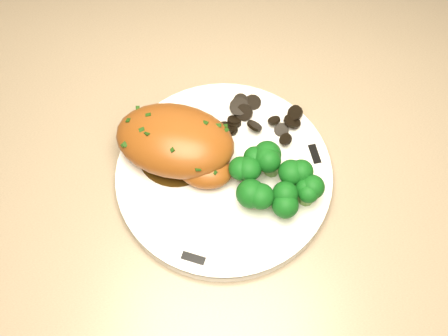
# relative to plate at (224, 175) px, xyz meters

# --- Properties ---
(plate) EXTENTS (0.27, 0.27, 0.02)m
(plate) POSITION_rel_plate_xyz_m (0.00, 0.00, 0.00)
(plate) COLOR white
(plate) RESTS_ON counter
(rim_accent_0) EXTENTS (0.02, 0.03, 0.00)m
(rim_accent_0) POSITION_rel_plate_xyz_m (0.10, 0.03, 0.01)
(rim_accent_0) COLOR black
(rim_accent_0) RESTS_ON plate
(rim_accent_1) EXTENTS (0.02, 0.02, 0.00)m
(rim_accent_1) POSITION_rel_plate_xyz_m (-0.08, 0.07, 0.01)
(rim_accent_1) COLOR black
(rim_accent_1) RESTS_ON plate
(rim_accent_2) EXTENTS (0.03, 0.01, 0.00)m
(rim_accent_2) POSITION_rel_plate_xyz_m (-0.02, -0.10, 0.01)
(rim_accent_2) COLOR black
(rim_accent_2) RESTS_ON plate
(gravy_pool) EXTENTS (0.09, 0.09, 0.00)m
(gravy_pool) POSITION_rel_plate_xyz_m (-0.06, 0.02, 0.01)
(gravy_pool) COLOR #38250A
(gravy_pool) RESTS_ON plate
(chicken_breast) EXTENTS (0.14, 0.11, 0.05)m
(chicken_breast) POSITION_rel_plate_xyz_m (-0.05, 0.02, 0.03)
(chicken_breast) COLOR #8F4B18
(chicken_breast) RESTS_ON plate
(mushroom_pile) EXTENTS (0.08, 0.06, 0.02)m
(mushroom_pile) POSITION_rel_plate_xyz_m (0.04, 0.07, 0.01)
(mushroom_pile) COLOR black
(mushroom_pile) RESTS_ON plate
(broccoli_florets) EXTENTS (0.09, 0.07, 0.04)m
(broccoli_florets) POSITION_rel_plate_xyz_m (0.06, -0.01, 0.03)
(broccoli_florets) COLOR olive
(broccoli_florets) RESTS_ON plate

